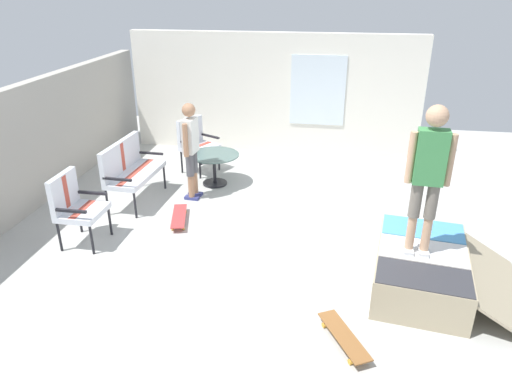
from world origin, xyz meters
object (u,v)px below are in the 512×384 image
Objects in this scene: skate_ramp at (423,268)px; patio_table at (214,163)px; skateboard_spare at (344,336)px; patio_bench at (129,166)px; patio_chair_near_house at (195,140)px; patio_chair_by_wall at (74,203)px; person_watching at (191,145)px; person_skater at (429,171)px; skateboard_by_bench at (179,216)px.

patio_table is (2.64, 3.22, 0.16)m from skate_ramp.
skate_ramp is 4.17m from patio_table.
skateboard_spare is at bearing -149.02° from patio_table.
patio_table is (0.91, -1.20, -0.21)m from patio_bench.
patio_chair_near_house is at bearing 40.21° from patio_table.
skate_ramp is 1.85× the size of patio_chair_by_wall.
skate_ramp is at bearing -111.41° from patio_bench.
person_watching reaches higher than patio_table.
person_skater is at bearing -132.56° from patio_chair_near_house.
patio_table is 1.09× the size of skateboard_by_bench.
person_skater is (-2.08, -3.31, 0.57)m from person_watching.
skate_ramp is 3.59m from skateboard_by_bench.
skate_ramp reaches higher than skateboard_by_bench.
skateboard_by_bench is (-0.89, -0.03, -0.85)m from person_watching.
patio_bench reaches higher than patio_table.
patio_chair_by_wall is at bearing 163.63° from patio_chair_near_house.
skate_ramp is 2.09× the size of patio_table.
patio_chair_near_house is 1.31m from person_watching.
person_skater reaches higher than patio_table.
patio_chair_near_house is (1.52, -0.68, -0.00)m from patio_bench.
person_skater is at bearing 112.98° from skate_ramp.
patio_chair_by_wall reaches higher than skateboard_spare.
patio_chair_by_wall is 1.13× the size of patio_table.
person_watching reaches higher than patio_chair_near_house.
person_skater is at bearing -112.64° from patio_bench.
skateboard_by_bench is (0.82, -1.20, -0.53)m from patio_chair_by_wall.
skate_ramp is at bearing -38.59° from skateboard_spare.
skateboard_by_bench is at bearing -171.22° from patio_chair_near_house.
patio_bench is 1.25× the size of patio_chair_by_wall.
skate_ramp is 1.08× the size of person_skater.
patio_table is 0.85m from person_watching.
skateboard_spare is (-1.11, 0.80, -1.43)m from person_skater.
patio_bench is at bearing 50.25° from skateboard_spare.
person_watching is at bearing -34.17° from patio_chair_by_wall.
patio_table is at bearing -19.50° from person_watching.
skateboard_by_bench is 3.38m from skateboard_spare.
person_skater is (-3.31, -3.61, 0.90)m from patio_chair_near_house.
patio_chair_near_house is 4.98m from person_skater.
person_skater is 3.77m from skateboard_by_bench.
skate_ramp is at bearing -129.38° from patio_table.
patio_bench is 1.44m from patio_chair_by_wall.
patio_chair_near_house is at bearing -24.18° from patio_bench.
skateboard_spare is at bearing -147.61° from patio_chair_near_house.
person_watching is (-0.62, 0.22, 0.53)m from patio_table.
skate_ramp is at bearing -120.44° from person_watching.
skate_ramp is at bearing -93.77° from patio_chair_by_wall.
patio_bench is at bearing -7.32° from patio_chair_by_wall.
skateboard_by_bench is at bearing 47.18° from skateboard_spare.
patio_table is (2.34, -1.39, -0.21)m from patio_chair_by_wall.
skateboard_spare is at bearing -141.82° from person_watching.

